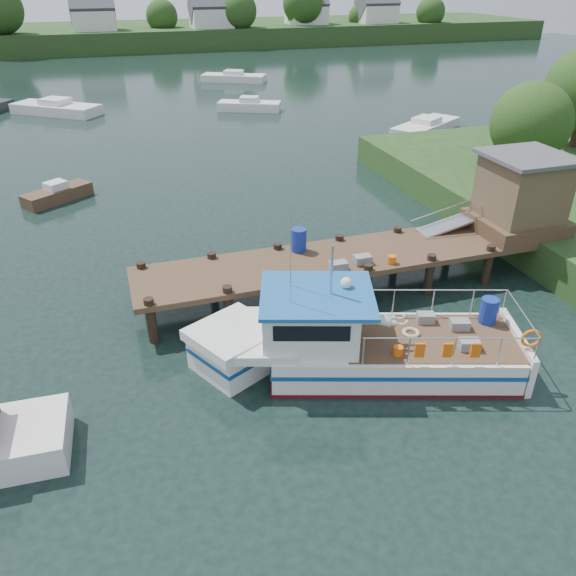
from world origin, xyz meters
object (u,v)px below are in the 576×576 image
object	(u,v)px
moored_c	(426,126)
lobster_boat	(352,344)
moored_d	(56,108)
moored_rowboat	(57,194)
moored_b	(249,105)
moored_far	(234,77)
dock	(463,218)

from	to	relation	value
moored_c	lobster_boat	bearing A→B (deg)	-146.39
moored_d	moored_rowboat	bearing A→B (deg)	-111.00
lobster_boat	moored_rowboat	xyz separation A→B (m)	(-8.80, 17.74, -0.50)
lobster_boat	moored_rowboat	bearing A→B (deg)	134.57
moored_rowboat	moored_c	bearing A→B (deg)	10.17
moored_b	moored_far	bearing A→B (deg)	71.59
lobster_boat	moored_c	xyz separation A→B (m)	(16.83, 24.63, -0.49)
dock	moored_rowboat	xyz separation A→B (m)	(-15.33, 13.19, -1.86)
moored_far	moored_b	world-z (taller)	moored_b
moored_rowboat	moored_far	bearing A→B (deg)	57.52
lobster_boat	moored_far	size ratio (longest dim) A/B	1.41
dock	lobster_boat	xyz separation A→B (m)	(-6.53, -4.55, -1.36)
moored_rowboat	moored_c	world-z (taller)	moored_c
lobster_boat	moored_b	bearing A→B (deg)	98.40
moored_far	moored_b	bearing A→B (deg)	-85.19
dock	moored_d	world-z (taller)	dock
moored_rowboat	moored_c	size ratio (longest dim) A/B	0.52
moored_far	moored_d	xyz separation A→B (m)	(-17.73, -10.85, 0.04)
moored_rowboat	moored_b	size ratio (longest dim) A/B	0.65
moored_b	moored_c	size ratio (longest dim) A/B	0.81
dock	moored_far	bearing A→B (deg)	87.89
moored_b	moored_d	distance (m)	16.11
lobster_boat	moored_d	bearing A→B (deg)	121.76
dock	moored_b	distance (m)	31.16
moored_d	dock	bearing A→B (deg)	-88.17
moored_rowboat	moored_b	bearing A→B (deg)	45.29
moored_b	moored_c	xyz separation A→B (m)	(10.68, -11.03, -0.04)
lobster_boat	moored_rowboat	world-z (taller)	lobster_boat
moored_b	moored_d	size ratio (longest dim) A/B	0.74
moored_c	moored_far	bearing A→B (deg)	86.54
moored_b	moored_d	bearing A→B (deg)	156.15
moored_c	moored_b	bearing A→B (deg)	112.04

